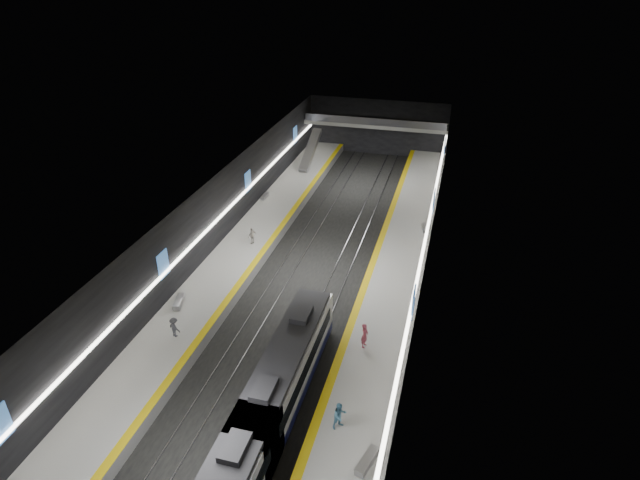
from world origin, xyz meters
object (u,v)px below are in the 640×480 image
(bench_left_far, at_px, (265,196))
(bench_left_near, at_px, (179,302))
(passenger_left_a, at_px, (252,236))
(bench_right_near, at_px, (367,461))
(passenger_right_b, at_px, (340,416))
(escalator, at_px, (310,150))
(train, at_px, (252,441))
(passenger_left_b, at_px, (174,327))
(bench_right_far, at_px, (425,228))
(passenger_right_a, at_px, (365,336))

(bench_left_far, bearing_deg, bench_left_near, -87.39)
(bench_left_far, relative_size, passenger_left_a, 0.98)
(bench_right_near, bearing_deg, passenger_right_b, 150.51)
(escalator, distance_m, bench_left_near, 34.34)
(train, distance_m, passenger_left_b, 12.91)
(train, distance_m, passenger_left_a, 25.33)
(escalator, relative_size, bench_left_far, 4.78)
(passenger_right_b, xyz_separation_m, passenger_left_a, (-13.58, 20.19, -0.07))
(train, xyz_separation_m, bench_right_near, (6.39, 1.15, -0.94))
(bench_right_near, relative_size, bench_right_far, 1.17)
(bench_left_far, relative_size, passenger_right_b, 0.90)
(escalator, height_order, bench_right_near, escalator)
(bench_left_far, distance_m, passenger_right_a, 28.26)
(passenger_right_b, bearing_deg, escalator, 62.71)
(passenger_left_b, bearing_deg, bench_right_near, 175.37)
(train, height_order, bench_left_near, train)
(escalator, relative_size, passenger_right_a, 4.08)
(bench_left_far, xyz_separation_m, bench_right_far, (18.82, -3.22, 0.01))
(train, relative_size, passenger_left_a, 15.64)
(bench_left_far, bearing_deg, bench_right_near, -59.99)
(bench_left_near, height_order, passenger_left_b, passenger_left_b)
(bench_left_near, relative_size, bench_right_far, 1.12)
(bench_left_near, distance_m, passenger_right_a, 15.71)
(escalator, xyz_separation_m, bench_right_near, (16.39, -45.48, -1.65))
(passenger_right_b, distance_m, passenger_left_b, 14.85)
(passenger_right_b, relative_size, passenger_left_b, 1.14)
(bench_left_far, bearing_deg, passenger_right_b, -61.26)
(bench_right_far, bearing_deg, bench_left_near, -144.80)
(escalator, bearing_deg, passenger_left_b, -89.44)
(bench_left_far, xyz_separation_m, passenger_left_a, (2.69, -10.67, 0.65))
(bench_right_near, bearing_deg, bench_left_far, 135.88)
(escalator, xyz_separation_m, passenger_left_a, (0.69, -23.07, -1.04))
(train, xyz_separation_m, bench_right_far, (6.82, 31.02, -0.98))
(escalator, height_order, bench_left_far, escalator)
(bench_right_far, xyz_separation_m, passenger_left_a, (-16.13, -7.46, 0.64))
(bench_right_near, bearing_deg, passenger_left_a, 141.83)
(train, relative_size, bench_left_far, 16.02)
(bench_right_near, bearing_deg, train, -152.99)
(bench_right_near, bearing_deg, bench_left_near, 164.54)
(escalator, distance_m, passenger_right_b, 45.57)
(bench_left_near, height_order, passenger_right_a, passenger_right_a)
(train, height_order, passenger_right_b, train)
(passenger_left_a, bearing_deg, passenger_left_b, 23.20)
(train, xyz_separation_m, bench_left_near, (-11.36, 12.36, -0.96))
(bench_left_far, xyz_separation_m, bench_right_near, (18.39, -33.08, 0.05))
(bench_left_near, distance_m, bench_left_far, 21.88)
(passenger_right_a, relative_size, passenger_left_b, 1.21)
(bench_left_far, xyz_separation_m, passenger_right_a, (16.29, -23.08, 0.78))
(train, bearing_deg, escalator, 102.10)
(bench_left_far, relative_size, passenger_right_a, 0.85)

